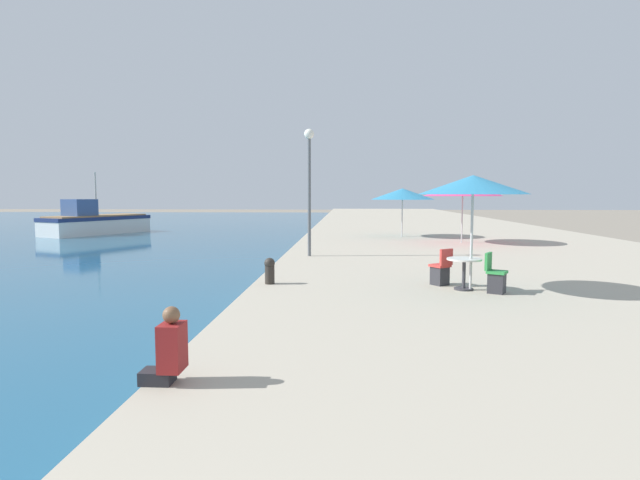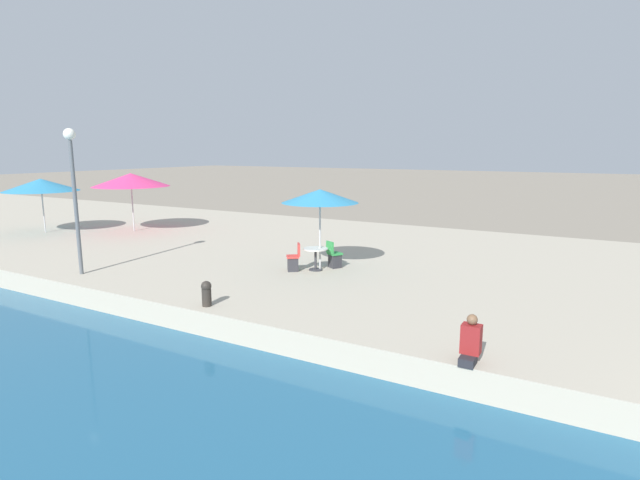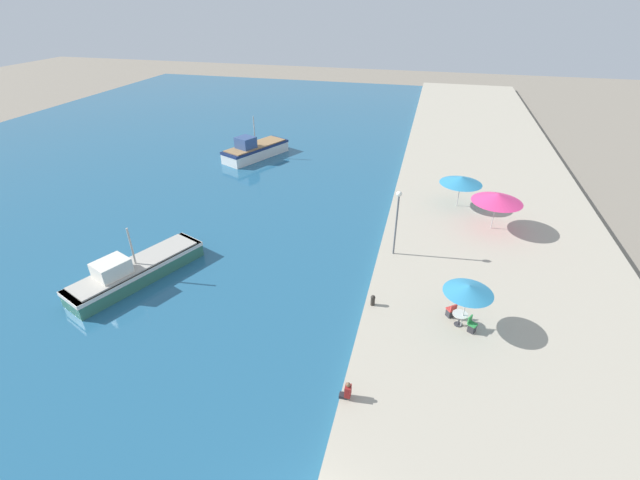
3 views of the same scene
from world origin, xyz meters
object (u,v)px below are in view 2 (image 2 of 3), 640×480
(person_at_quay, at_px, (471,342))
(mooring_bollard, at_px, (206,293))
(cafe_umbrella_striped, at_px, (41,185))
(cafe_chair_right, at_px, (294,261))
(cafe_table, at_px, (316,254))
(lamppost, at_px, (73,177))
(cafe_umbrella_white, at_px, (131,180))
(cafe_umbrella_pink, at_px, (320,196))
(cafe_chair_left, at_px, (334,258))

(person_at_quay, relative_size, mooring_bollard, 1.41)
(cafe_umbrella_striped, bearing_deg, cafe_chair_right, -92.36)
(cafe_table, height_order, lamppost, lamppost)
(cafe_table, distance_m, cafe_chair_right, 0.75)
(cafe_umbrella_white, xyz_separation_m, cafe_umbrella_striped, (-2.40, 3.34, -0.21))
(cafe_umbrella_striped, height_order, cafe_chair_right, cafe_umbrella_striped)
(cafe_umbrella_pink, relative_size, cafe_umbrella_striped, 0.79)
(cafe_umbrella_white, bearing_deg, person_at_quay, -112.47)
(cafe_umbrella_white, xyz_separation_m, cafe_table, (-2.56, -11.69, -1.95))
(cafe_umbrella_white, bearing_deg, mooring_bollard, -122.85)
(cafe_chair_right, xyz_separation_m, mooring_bollard, (-4.22, -0.07, 0.02))
(cafe_umbrella_pink, distance_m, cafe_chair_right, 2.29)
(mooring_bollard, distance_m, lamppost, 6.41)
(cafe_umbrella_pink, bearing_deg, cafe_table, 145.05)
(cafe_chair_left, relative_size, mooring_bollard, 1.39)
(cafe_umbrella_white, height_order, person_at_quay, cafe_umbrella_white)
(cafe_umbrella_pink, distance_m, mooring_bollard, 5.26)
(cafe_table, xyz_separation_m, lamppost, (-4.11, 6.28, 2.56))
(cafe_umbrella_pink, distance_m, cafe_chair_left, 2.19)
(cafe_umbrella_pink, xyz_separation_m, cafe_umbrella_striped, (0.03, 15.12, -0.17))
(cafe_chair_left, bearing_deg, lamppost, -114.31)
(cafe_chair_right, distance_m, mooring_bollard, 4.22)
(cafe_umbrella_striped, xyz_separation_m, person_at_quay, (-4.96, -21.13, -1.87))
(cafe_chair_right, xyz_separation_m, lamppost, (-3.68, 5.70, 2.77))
(cafe_chair_left, bearing_deg, cafe_umbrella_pink, -88.65)
(cafe_umbrella_pink, relative_size, cafe_chair_left, 2.93)
(cafe_umbrella_pink, xyz_separation_m, cafe_chair_left, (0.49, -0.27, -2.11))
(cafe_umbrella_white, height_order, cafe_umbrella_striped, cafe_umbrella_white)
(cafe_umbrella_striped, bearing_deg, person_at_quay, -103.22)
(person_at_quay, bearing_deg, cafe_umbrella_pink, 50.67)
(cafe_chair_left, xyz_separation_m, lamppost, (-4.73, 6.64, 2.77))
(mooring_bollard, bearing_deg, cafe_umbrella_white, 57.15)
(cafe_umbrella_white, relative_size, cafe_table, 4.50)
(cafe_umbrella_pink, height_order, person_at_quay, cafe_umbrella_pink)
(cafe_umbrella_pink, xyz_separation_m, cafe_table, (-0.13, 0.09, -1.91))
(cafe_umbrella_white, height_order, mooring_bollard, cafe_umbrella_white)
(cafe_umbrella_pink, xyz_separation_m, lamppost, (-4.24, 6.37, 0.65))
(cafe_chair_left, bearing_deg, cafe_chair_right, -101.65)
(person_at_quay, distance_m, lamppost, 12.69)
(cafe_chair_left, distance_m, lamppost, 8.61)
(mooring_bollard, height_order, lamppost, lamppost)
(cafe_umbrella_striped, distance_m, mooring_bollard, 15.41)
(cafe_table, distance_m, mooring_bollard, 4.68)
(cafe_chair_left, distance_m, person_at_quay, 7.90)
(cafe_table, bearing_deg, lamppost, 123.20)
(cafe_table, distance_m, cafe_chair_left, 0.75)
(cafe_umbrella_pink, xyz_separation_m, cafe_umbrella_white, (2.43, 11.78, 0.04))
(cafe_umbrella_white, height_order, lamppost, lamppost)
(cafe_umbrella_pink, height_order, cafe_umbrella_striped, cafe_umbrella_pink)
(cafe_chair_left, distance_m, cafe_chair_right, 1.42)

